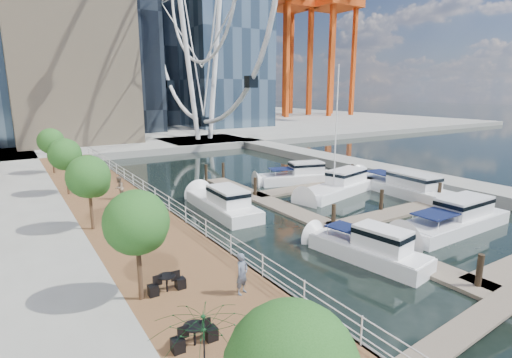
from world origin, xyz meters
name	(u,v)px	position (x,y,z in m)	size (l,w,h in m)	color
ground	(402,289)	(0.00, 0.00, 0.00)	(520.00, 520.00, 0.00)	black
boardwalk	(129,225)	(-9.00, 15.00, 0.50)	(6.00, 60.00, 1.00)	brown
seawall	(171,218)	(-6.00, 15.00, 0.50)	(0.25, 60.00, 1.00)	#595954
land_far	(72,125)	(0.00, 102.00, 0.50)	(200.00, 114.00, 1.00)	gray
breakwater	(370,168)	(20.00, 20.00, 0.50)	(4.00, 60.00, 1.00)	gray
pier	(204,142)	(14.00, 52.00, 0.50)	(14.00, 12.00, 1.00)	gray
railing	(169,204)	(-6.10, 15.00, 1.52)	(0.10, 60.00, 1.05)	white
floating_docks	(362,205)	(7.97, 9.98, 0.49)	(16.00, 34.00, 2.60)	#6D6051
port_cranes	(296,56)	(67.67, 95.67, 20.00)	(40.00, 52.00, 38.00)	#D84C14
street_trees	(88,177)	(-11.40, 14.00, 4.29)	(2.60, 42.60, 4.60)	#3F2B1C
yacht_foreground	(452,230)	(9.81, 3.51, 0.00)	(2.82, 10.54, 2.15)	white
pedestrian_near	(242,274)	(-7.68, 2.17, 1.90)	(0.66, 0.43, 1.80)	#515A6C
pedestrian_mid	(119,188)	(-8.26, 20.11, 1.91)	(0.89, 0.69, 1.82)	#7E6A57
pedestrian_far	(99,168)	(-7.83, 29.73, 1.90)	(1.05, 0.44, 1.79)	#2D3238
moored_yachts	(351,202)	(9.19, 12.37, 0.00)	(19.97, 32.48, 11.50)	white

